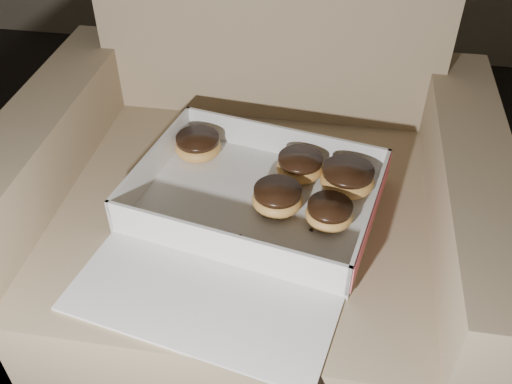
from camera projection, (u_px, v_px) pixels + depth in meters
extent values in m
cube|color=#8F7A5B|center=(247.00, 269.00, 1.12)|extent=(0.67, 0.67, 0.39)
cube|color=#8F7A5B|center=(66.00, 224.00, 1.12)|extent=(0.11, 0.67, 0.52)
cube|color=#8F7A5B|center=(444.00, 269.00, 1.03)|extent=(0.11, 0.67, 0.52)
cube|color=silver|center=(256.00, 203.00, 0.96)|extent=(0.44, 0.36, 0.01)
cube|color=silver|center=(283.00, 141.00, 1.04)|extent=(0.38, 0.08, 0.06)
cube|color=silver|center=(222.00, 246.00, 0.84)|extent=(0.38, 0.08, 0.06)
cube|color=silver|center=(154.00, 163.00, 0.99)|extent=(0.06, 0.29, 0.06)
cube|color=silver|center=(370.00, 216.00, 0.89)|extent=(0.06, 0.29, 0.06)
cube|color=#D55664|center=(373.00, 216.00, 0.89)|extent=(0.06, 0.28, 0.05)
cube|color=silver|center=(200.00, 303.00, 0.81)|extent=(0.41, 0.24, 0.01)
ellipsoid|color=gold|center=(198.00, 147.00, 1.05)|extent=(0.08, 0.08, 0.04)
cylinder|color=black|center=(198.00, 139.00, 1.03)|extent=(0.08, 0.08, 0.01)
ellipsoid|color=gold|center=(329.00, 214.00, 0.91)|extent=(0.08, 0.08, 0.04)
cylinder|color=black|center=(330.00, 207.00, 0.90)|extent=(0.07, 0.07, 0.01)
ellipsoid|color=gold|center=(347.00, 180.00, 0.97)|extent=(0.09, 0.09, 0.04)
cylinder|color=black|center=(348.00, 171.00, 0.96)|extent=(0.09, 0.09, 0.01)
ellipsoid|color=gold|center=(300.00, 167.00, 1.00)|extent=(0.08, 0.08, 0.04)
cylinder|color=black|center=(300.00, 159.00, 0.99)|extent=(0.08, 0.08, 0.01)
ellipsoid|color=gold|center=(277.00, 199.00, 0.93)|extent=(0.08, 0.08, 0.04)
cylinder|color=black|center=(278.00, 191.00, 0.92)|extent=(0.08, 0.08, 0.01)
ellipsoid|color=black|center=(277.00, 217.00, 0.93)|extent=(0.01, 0.01, 0.00)
ellipsoid|color=black|center=(305.00, 270.00, 0.84)|extent=(0.01, 0.01, 0.00)
ellipsoid|color=black|center=(311.00, 230.00, 0.91)|extent=(0.01, 0.01, 0.00)
ellipsoid|color=black|center=(240.00, 236.00, 0.90)|extent=(0.01, 0.01, 0.00)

